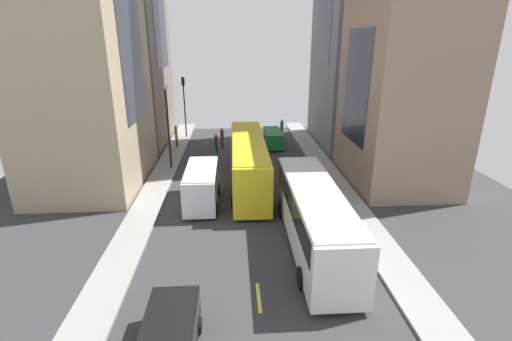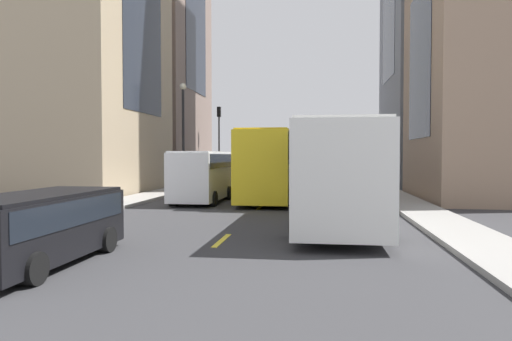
{
  "view_description": "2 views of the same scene",
  "coord_description": "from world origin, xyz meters",
  "px_view_note": "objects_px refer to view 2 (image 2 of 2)",
  "views": [
    {
      "loc": [
        0.95,
        26.14,
        10.79
      ],
      "look_at": [
        -0.56,
        1.55,
        1.98
      ],
      "focal_mm": 26.2,
      "sensor_mm": 36.0,
      "label": 1
    },
    {
      "loc": [
        -2.69,
        25.05,
        2.38
      ],
      "look_at": [
        0.86,
        -0.52,
        1.53
      ],
      "focal_mm": 32.17,
      "sensor_mm": 36.0,
      "label": 2
    }
  ],
  "objects_px": {
    "streetcar_yellow": "(274,160)",
    "pedestrian_crossing_near": "(202,168)",
    "city_bus_white": "(335,166)",
    "traffic_light_near_corner": "(219,130)",
    "car_green_0": "(325,173)",
    "pedestrian_crossing_mid": "(341,170)",
    "delivery_van_white": "(202,173)",
    "car_black_1": "(37,223)",
    "pedestrian_waiting_curb": "(249,173)",
    "pedestrian_walking_far": "(258,171)"
  },
  "relations": [
    {
      "from": "car_black_1",
      "to": "pedestrian_waiting_curb",
      "type": "relative_size",
      "value": 2.41
    },
    {
      "from": "city_bus_white",
      "to": "traffic_light_near_corner",
      "type": "distance_m",
      "value": 25.84
    },
    {
      "from": "streetcar_yellow",
      "to": "delivery_van_white",
      "type": "bearing_deg",
      "value": 45.89
    },
    {
      "from": "car_green_0",
      "to": "pedestrian_waiting_curb",
      "type": "xyz_separation_m",
      "value": [
        5.8,
        1.99,
        0.06
      ]
    },
    {
      "from": "delivery_van_white",
      "to": "pedestrian_crossing_near",
      "type": "xyz_separation_m",
      "value": [
        3.62,
        -13.93,
        -0.16
      ]
    },
    {
      "from": "car_green_0",
      "to": "pedestrian_waiting_curb",
      "type": "height_order",
      "value": "pedestrian_waiting_curb"
    },
    {
      "from": "pedestrian_waiting_curb",
      "to": "city_bus_white",
      "type": "bearing_deg",
      "value": 22.36
    },
    {
      "from": "delivery_van_white",
      "to": "pedestrian_walking_far",
      "type": "xyz_separation_m",
      "value": [
        -1.05,
        -13.62,
        -0.37
      ]
    },
    {
      "from": "streetcar_yellow",
      "to": "traffic_light_near_corner",
      "type": "distance_m",
      "value": 16.12
    },
    {
      "from": "pedestrian_waiting_curb",
      "to": "streetcar_yellow",
      "type": "bearing_deg",
      "value": 22.13
    },
    {
      "from": "delivery_van_white",
      "to": "pedestrian_crossing_mid",
      "type": "height_order",
      "value": "delivery_van_white"
    },
    {
      "from": "city_bus_white",
      "to": "car_green_0",
      "type": "distance_m",
      "value": 19.89
    },
    {
      "from": "car_green_0",
      "to": "pedestrian_walking_far",
      "type": "bearing_deg",
      "value": 4.11
    },
    {
      "from": "city_bus_white",
      "to": "car_green_0",
      "type": "bearing_deg",
      "value": -89.64
    },
    {
      "from": "pedestrian_crossing_near",
      "to": "traffic_light_near_corner",
      "type": "xyz_separation_m",
      "value": [
        -0.52,
        -4.06,
        3.33
      ]
    },
    {
      "from": "pedestrian_waiting_curb",
      "to": "traffic_light_near_corner",
      "type": "bearing_deg",
      "value": -144.8
    },
    {
      "from": "streetcar_yellow",
      "to": "pedestrian_crossing_near",
      "type": "xyz_separation_m",
      "value": [
        6.94,
        -10.5,
        -0.77
      ]
    },
    {
      "from": "city_bus_white",
      "to": "pedestrian_crossing_near",
      "type": "xyz_separation_m",
      "value": [
        10.06,
        -19.8,
        -0.65
      ]
    },
    {
      "from": "pedestrian_walking_far",
      "to": "pedestrian_crossing_mid",
      "type": "distance_m",
      "value": 7.71
    },
    {
      "from": "pedestrian_crossing_mid",
      "to": "traffic_light_near_corner",
      "type": "relative_size",
      "value": 0.31
    },
    {
      "from": "pedestrian_waiting_curb",
      "to": "pedestrian_walking_far",
      "type": "height_order",
      "value": "pedestrian_walking_far"
    },
    {
      "from": "city_bus_white",
      "to": "pedestrian_crossing_mid",
      "type": "xyz_separation_m",
      "value": [
        -1.26,
        -23.4,
        -0.9
      ]
    },
    {
      "from": "car_green_0",
      "to": "pedestrian_waiting_curb",
      "type": "distance_m",
      "value": 6.13
    },
    {
      "from": "pedestrian_waiting_curb",
      "to": "pedestrian_crossing_mid",
      "type": "distance_m",
      "value": 9.06
    },
    {
      "from": "streetcar_yellow",
      "to": "traffic_light_near_corner",
      "type": "xyz_separation_m",
      "value": [
        6.42,
        -14.56,
        2.56
      ]
    },
    {
      "from": "traffic_light_near_corner",
      "to": "pedestrian_crossing_near",
      "type": "bearing_deg",
      "value": 82.77
    },
    {
      "from": "car_green_0",
      "to": "pedestrian_crossing_mid",
      "type": "bearing_deg",
      "value": -111.36
    },
    {
      "from": "city_bus_white",
      "to": "streetcar_yellow",
      "type": "bearing_deg",
      "value": -71.46
    },
    {
      "from": "delivery_van_white",
      "to": "pedestrian_crossing_near",
      "type": "distance_m",
      "value": 14.39
    },
    {
      "from": "delivery_van_white",
      "to": "car_black_1",
      "type": "xyz_separation_m",
      "value": [
        0.16,
        13.38,
        -0.59
      ]
    },
    {
      "from": "pedestrian_crossing_near",
      "to": "pedestrian_waiting_curb",
      "type": "xyz_separation_m",
      "value": [
        -4.13,
        1.92,
        -0.31
      ]
    },
    {
      "from": "pedestrian_crossing_near",
      "to": "streetcar_yellow",
      "type": "bearing_deg",
      "value": -27.94
    },
    {
      "from": "car_green_0",
      "to": "pedestrian_walking_far",
      "type": "distance_m",
      "value": 5.28
    },
    {
      "from": "pedestrian_crossing_near",
      "to": "pedestrian_crossing_mid",
      "type": "xyz_separation_m",
      "value": [
        -11.31,
        -3.6,
        -0.25
      ]
    },
    {
      "from": "pedestrian_walking_far",
      "to": "car_black_1",
      "type": "bearing_deg",
      "value": 137.95
    },
    {
      "from": "car_green_0",
      "to": "pedestrian_waiting_curb",
      "type": "relative_size",
      "value": 2.35
    },
    {
      "from": "car_black_1",
      "to": "pedestrian_crossing_mid",
      "type": "xyz_separation_m",
      "value": [
        -7.86,
        -30.91,
        0.18
      ]
    },
    {
      "from": "car_black_1",
      "to": "car_green_0",
      "type": "bearing_deg",
      "value": -103.31
    },
    {
      "from": "city_bus_white",
      "to": "car_green_0",
      "type": "relative_size",
      "value": 2.49
    },
    {
      "from": "delivery_van_white",
      "to": "pedestrian_walking_far",
      "type": "distance_m",
      "value": 13.66
    },
    {
      "from": "city_bus_white",
      "to": "car_green_0",
      "type": "xyz_separation_m",
      "value": [
        0.13,
        -19.87,
        -1.02
      ]
    },
    {
      "from": "streetcar_yellow",
      "to": "car_green_0",
      "type": "bearing_deg",
      "value": -105.82
    },
    {
      "from": "streetcar_yellow",
      "to": "delivery_van_white",
      "type": "xyz_separation_m",
      "value": [
        3.32,
        3.43,
        -0.61
      ]
    },
    {
      "from": "car_green_0",
      "to": "pedestrian_crossing_near",
      "type": "bearing_deg",
      "value": 0.38
    },
    {
      "from": "car_green_0",
      "to": "pedestrian_walking_far",
      "type": "relative_size",
      "value": 2.15
    },
    {
      "from": "pedestrian_crossing_near",
      "to": "pedestrian_waiting_curb",
      "type": "height_order",
      "value": "pedestrian_crossing_near"
    },
    {
      "from": "pedestrian_crossing_mid",
      "to": "delivery_van_white",
      "type": "bearing_deg",
      "value": -77.31
    },
    {
      "from": "car_black_1",
      "to": "city_bus_white",
      "type": "bearing_deg",
      "value": -131.34
    },
    {
      "from": "streetcar_yellow",
      "to": "traffic_light_near_corner",
      "type": "relative_size",
      "value": 1.96
    },
    {
      "from": "car_black_1",
      "to": "traffic_light_near_corner",
      "type": "height_order",
      "value": "traffic_light_near_corner"
    }
  ]
}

